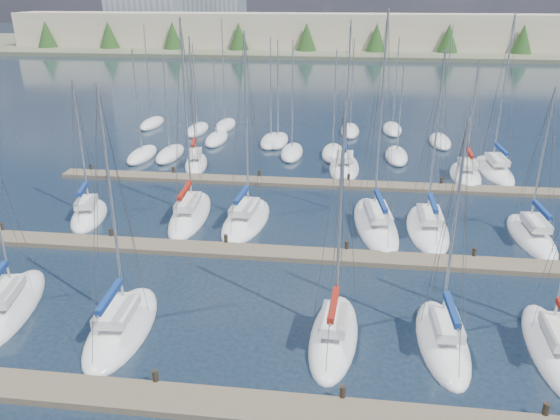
# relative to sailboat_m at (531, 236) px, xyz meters

# --- Properties ---
(ground) EXTENTS (400.00, 400.00, 0.00)m
(ground) POSITION_rel_sailboat_m_xyz_m (-16.62, 39.27, -0.18)
(ground) COLOR #1D2A3A
(ground) RESTS_ON ground
(dock_near) EXTENTS (44.00, 1.93, 1.10)m
(dock_near) POSITION_rel_sailboat_m_xyz_m (-16.62, -18.72, -0.03)
(dock_near) COLOR #6B5E4C
(dock_near) RESTS_ON ground
(dock_mid) EXTENTS (44.00, 1.93, 1.10)m
(dock_mid) POSITION_rel_sailboat_m_xyz_m (-16.62, -4.72, -0.03)
(dock_mid) COLOR #6B5E4C
(dock_mid) RESTS_ON ground
(dock_far) EXTENTS (44.00, 1.93, 1.10)m
(dock_far) POSITION_rel_sailboat_m_xyz_m (-16.62, 9.28, -0.03)
(dock_far) COLOR #6B5E4C
(dock_far) RESTS_ON ground
(sailboat_m) EXTENTS (2.65, 7.84, 11.03)m
(sailboat_m) POSITION_rel_sailboat_m_xyz_m (0.00, 0.00, 0.00)
(sailboat_m) COLOR white
(sailboat_m) RESTS_ON ground
(sailboat_c) EXTENTS (3.32, 7.85, 12.93)m
(sailboat_c) POSITION_rel_sailboat_m_xyz_m (-23.76, -13.94, 0.00)
(sailboat_c) COLOR white
(sailboat_c) RESTS_ON ground
(sailboat_b) EXTENTS (4.24, 8.69, 11.60)m
(sailboat_b) POSITION_rel_sailboat_m_xyz_m (-30.44, -12.93, -0.00)
(sailboat_b) COLOR white
(sailboat_b) RESTS_ON ground
(sailboat_q) EXTENTS (3.13, 7.75, 11.20)m
(sailboat_q) POSITION_rel_sailboat_m_xyz_m (-1.99, 13.25, -0.00)
(sailboat_q) COLOR white
(sailboat_q) RESTS_ON ground
(sailboat_d) EXTENTS (2.82, 7.54, 12.31)m
(sailboat_d) POSITION_rel_sailboat_m_xyz_m (-13.12, -13.35, 0.01)
(sailboat_d) COLOR white
(sailboat_d) RESTS_ON ground
(sailboat_e) EXTENTS (2.55, 7.29, 11.73)m
(sailboat_e) POSITION_rel_sailboat_m_xyz_m (-7.88, -13.12, 0.01)
(sailboat_e) COLOR white
(sailboat_e) RESTS_ON ground
(sailboat_j) EXTENTS (3.57, 8.67, 14.17)m
(sailboat_j) POSITION_rel_sailboat_m_xyz_m (-20.03, 0.41, 0.00)
(sailboat_j) COLOR white
(sailboat_j) RESTS_ON ground
(sailboat_n) EXTENTS (3.39, 7.22, 12.78)m
(sailboat_n) POSITION_rel_sailboat_m_xyz_m (-27.44, 13.56, 0.02)
(sailboat_n) COLOR white
(sailboat_n) RESTS_ON ground
(sailboat_l) EXTENTS (2.89, 8.71, 13.13)m
(sailboat_l) POSITION_rel_sailboat_m_xyz_m (-6.93, 0.57, -0.00)
(sailboat_l) COLOR white
(sailboat_l) RESTS_ON ground
(sailboat_i) EXTENTS (3.23, 9.43, 15.00)m
(sailboat_i) POSITION_rel_sailboat_m_xyz_m (-24.43, 0.90, 0.01)
(sailboat_i) COLOR white
(sailboat_i) RESTS_ON ground
(sailboat_h) EXTENTS (3.78, 6.64, 10.91)m
(sailboat_h) POSITION_rel_sailboat_m_xyz_m (-31.95, -0.22, 0.01)
(sailboat_h) COLOR white
(sailboat_h) RESTS_ON ground
(sailboat_k) EXTENTS (4.02, 10.75, 15.59)m
(sailboat_k) POSITION_rel_sailboat_m_xyz_m (-10.59, 0.76, 0.01)
(sailboat_k) COLOR white
(sailboat_k) RESTS_ON ground
(sailboat_p) EXTENTS (2.83, 8.46, 14.26)m
(sailboat_p) POSITION_rel_sailboat_m_xyz_m (-13.05, 14.22, 0.01)
(sailboat_p) COLOR white
(sailboat_p) RESTS_ON ground
(sailboat_r) EXTENTS (3.10, 9.32, 14.89)m
(sailboat_r) POSITION_rel_sailboat_m_xyz_m (0.97, 15.09, 0.01)
(sailboat_r) COLOR white
(sailboat_r) RESTS_ON ground
(sailboat_f) EXTENTS (2.58, 7.95, 11.45)m
(sailboat_f) POSITION_rel_sailboat_m_xyz_m (-2.78, -13.12, 0.01)
(sailboat_f) COLOR white
(sailboat_f) RESTS_ON ground
(distant_boats) EXTENTS (36.93, 20.75, 13.30)m
(distant_boats) POSITION_rel_sailboat_m_xyz_m (-20.96, 23.03, 0.11)
(distant_boats) COLOR #9EA0A5
(distant_boats) RESTS_ON ground
(shoreline) EXTENTS (400.00, 60.00, 38.00)m
(shoreline) POSITION_rel_sailboat_m_xyz_m (-29.91, 129.04, 7.26)
(shoreline) COLOR #666B51
(shoreline) RESTS_ON ground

